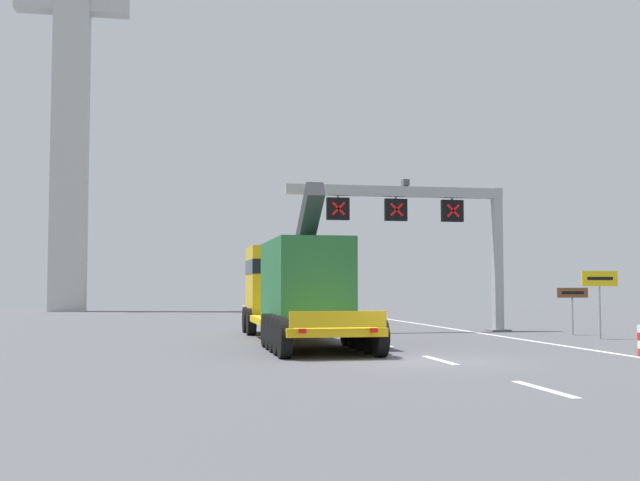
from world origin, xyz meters
TOP-DOWN VIEW (x-y plane):
  - ground at (0.00, 0.00)m, footprint 112.00×112.00m
  - lane_markings at (0.43, 27.44)m, footprint 0.20×69.49m
  - edge_line_right at (6.20, 12.00)m, footprint 0.20×63.00m
  - overhead_lane_gantry at (4.28, 12.89)m, footprint 10.02×0.90m
  - heavy_haul_truck_yellow at (-2.23, 8.72)m, footprint 3.04×14.07m
  - exit_sign_yellow at (9.26, 7.21)m, footprint 1.46×0.15m
  - tourist_info_sign_brown at (9.47, 9.70)m, footprint 1.35×0.15m
  - bridge_pylon_distant at (-14.99, 45.54)m, footprint 9.00×2.00m

SIDE VIEW (x-z plane):
  - ground at x=0.00m, z-range 0.00..0.00m
  - edge_line_right at x=6.20m, z-range 0.00..0.01m
  - lane_markings at x=0.43m, z-range 0.00..0.01m
  - tourist_info_sign_brown at x=9.47m, z-range 0.49..2.42m
  - exit_sign_yellow at x=9.26m, z-range 0.67..3.24m
  - heavy_haul_truck_yellow at x=-2.23m, z-range -0.66..4.64m
  - overhead_lane_gantry at x=4.28m, z-range 1.73..8.40m
  - bridge_pylon_distant at x=-14.99m, z-range 0.40..40.70m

